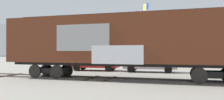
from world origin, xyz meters
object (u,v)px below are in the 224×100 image
at_px(freight_car, 124,41).
at_px(parked_car_silver, 149,62).
at_px(parked_car_red, 95,62).
at_px(flagpole, 148,24).

bearing_deg(freight_car, parked_car_silver, 79.61).
height_order(freight_car, parked_car_red, freight_car).
relative_size(flagpole, parked_car_red, 1.78).
bearing_deg(flagpole, parked_car_red, -121.12).
xyz_separation_m(freight_car, flagpole, (0.36, 13.81, 2.63)).
distance_m(freight_car, flagpole, 14.06).
height_order(flagpole, parked_car_red, flagpole).
bearing_deg(parked_car_silver, flagpole, 95.41).
xyz_separation_m(flagpole, parked_car_red, (-4.46, -7.39, -4.29)).
xyz_separation_m(freight_car, parked_car_silver, (1.10, 6.00, -1.64)).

